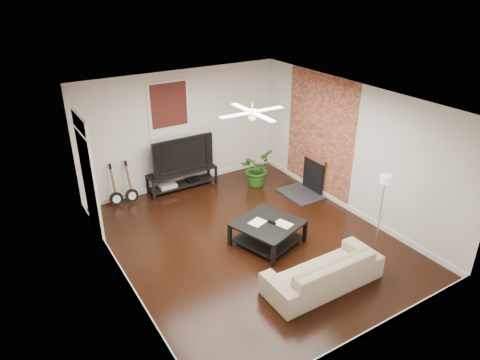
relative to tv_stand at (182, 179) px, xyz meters
name	(u,v)px	position (x,y,z in m)	size (l,w,h in m)	color
room	(251,176)	(0.16, -2.78, 1.16)	(5.01, 6.01, 2.81)	black
brick_accent	(319,135)	(2.65, -1.78, 1.16)	(0.02, 2.20, 2.80)	brown
fireplace	(307,176)	(2.36, -1.78, 0.22)	(0.80, 1.10, 0.92)	black
window_back	(169,109)	(-0.14, 0.19, 1.71)	(1.00, 0.06, 1.30)	#3B1210
door_left	(89,176)	(-2.30, -0.88, 1.01)	(0.08, 1.00, 2.50)	white
tv_stand	(182,179)	(0.00, 0.00, 0.00)	(1.68, 0.45, 0.47)	black
tv	(180,153)	(0.00, 0.02, 0.67)	(1.51, 0.20, 0.87)	black
coffee_table	(268,233)	(0.39, -3.03, 0.00)	(1.10, 1.10, 0.46)	black
sofa	(323,270)	(0.45, -4.54, 0.06)	(2.06, 0.80, 0.60)	#C1A690
floor_lamp	(380,218)	(1.80, -4.44, 0.60)	(0.28, 0.28, 1.68)	white
potted_plant	(256,168)	(1.62, -0.76, 0.20)	(0.78, 0.68, 0.87)	#275C1A
guitar_left	(115,186)	(-1.64, -0.03, 0.26)	(0.30, 0.21, 0.98)	black
guitar_right	(130,183)	(-1.29, -0.06, 0.26)	(0.30, 0.21, 0.98)	black
ceiling_fan	(252,112)	(0.16, -2.78, 2.36)	(1.24, 1.24, 0.32)	white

